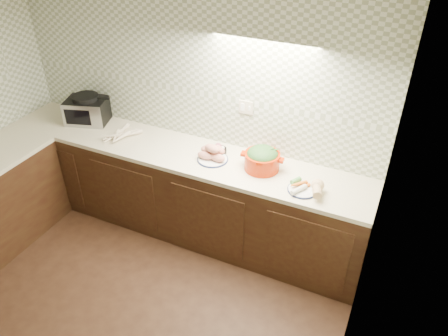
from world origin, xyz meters
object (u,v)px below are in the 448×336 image
at_px(toaster_oven, 87,109).
at_px(sweet_potato_plate, 213,154).
at_px(dutch_oven, 262,158).
at_px(veg_plate, 309,187).
at_px(parsnip_pile, 126,136).
at_px(onion_bowl, 219,149).

relative_size(toaster_oven, sweet_potato_plate, 1.74).
relative_size(dutch_oven, veg_plate, 1.27).
height_order(toaster_oven, parsnip_pile, toaster_oven).
bearing_deg(dutch_oven, parsnip_pile, 176.73).
bearing_deg(dutch_oven, sweet_potato_plate, 179.95).
relative_size(parsnip_pile, dutch_oven, 1.06).
height_order(onion_bowl, dutch_oven, dutch_oven).
height_order(onion_bowl, veg_plate, veg_plate).
xyz_separation_m(sweet_potato_plate, onion_bowl, (0.00, 0.13, -0.02)).
xyz_separation_m(dutch_oven, veg_plate, (0.46, -0.14, -0.06)).
relative_size(toaster_oven, dutch_oven, 1.27).
relative_size(parsnip_pile, veg_plate, 1.34).
bearing_deg(parsnip_pile, toaster_oven, 165.96).
relative_size(onion_bowl, dutch_oven, 0.34).
bearing_deg(parsnip_pile, dutch_oven, 2.97).
height_order(toaster_oven, dutch_oven, toaster_oven).
bearing_deg(onion_bowl, dutch_oven, -10.03).
bearing_deg(parsnip_pile, sweet_potato_plate, 1.38).
xyz_separation_m(sweet_potato_plate, veg_plate, (0.90, -0.09, -0.02)).
bearing_deg(toaster_oven, sweet_potato_plate, -22.59).
xyz_separation_m(onion_bowl, dutch_oven, (0.44, -0.08, 0.07)).
bearing_deg(veg_plate, sweet_potato_plate, 174.19).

